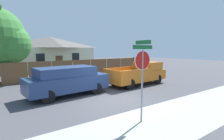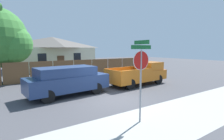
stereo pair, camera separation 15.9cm
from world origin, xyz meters
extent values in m
plane|color=#47474C|center=(0.00, 0.00, 0.00)|extent=(80.00, 80.00, 0.00)
cube|color=#A3A39E|center=(0.00, -3.60, 0.00)|extent=(36.00, 3.20, 0.01)
cube|color=brown|center=(-4.07, 8.08, 0.89)|extent=(1.91, 0.06, 1.78)
cube|color=brown|center=(-2.08, 8.08, 0.89)|extent=(1.91, 0.06, 1.78)
cube|color=brown|center=(-0.09, 8.08, 0.89)|extent=(1.91, 0.06, 1.78)
cube|color=brown|center=(1.90, 8.08, 0.89)|extent=(1.91, 0.06, 1.78)
cube|color=brown|center=(3.88, 8.08, 0.89)|extent=(1.91, 0.06, 1.78)
cube|color=brown|center=(5.87, 8.08, 0.89)|extent=(1.91, 0.06, 1.78)
cube|color=brown|center=(7.86, 8.08, 0.89)|extent=(1.91, 0.06, 1.78)
cube|color=brown|center=(8.86, 8.08, 0.94)|extent=(0.12, 0.12, 1.88)
cube|color=beige|center=(1.58, 17.63, 1.52)|extent=(9.99, 7.21, 3.04)
pyramid|color=#5B5651|center=(1.58, 17.63, 3.80)|extent=(10.78, 7.79, 1.52)
cube|color=black|center=(-0.67, 14.00, 1.76)|extent=(1.00, 0.04, 1.10)
cube|color=black|center=(3.83, 14.00, 1.76)|extent=(1.00, 0.04, 1.10)
cube|color=brown|center=(1.58, 14.00, 1.00)|extent=(0.90, 0.04, 2.00)
sphere|color=#3C8437|center=(-4.16, 9.21, 3.28)|extent=(3.37, 3.37, 3.37)
cube|color=navy|center=(-1.82, 2.29, 0.79)|extent=(5.08, 2.24, 0.89)
cube|color=navy|center=(-1.94, 2.28, 1.51)|extent=(3.58, 1.98, 0.55)
cube|color=black|center=(-0.30, 2.40, 1.51)|extent=(0.18, 1.66, 0.47)
cylinder|color=black|center=(-0.35, 3.23, 0.36)|extent=(0.73, 0.22, 0.73)
cylinder|color=black|center=(-0.23, 1.57, 0.36)|extent=(0.73, 0.22, 0.73)
cylinder|color=black|center=(-3.41, 3.01, 0.36)|extent=(0.73, 0.22, 0.73)
cylinder|color=black|center=(-3.29, 1.34, 0.36)|extent=(0.73, 0.22, 0.73)
cube|color=orange|center=(3.88, 2.29, 0.74)|extent=(5.28, 2.41, 0.76)
cube|color=orange|center=(5.29, 2.39, 1.45)|extent=(1.78, 2.00, 0.65)
cube|color=orange|center=(2.94, 3.19, 1.26)|extent=(3.23, 0.31, 0.27)
cube|color=orange|center=(3.08, 1.26, 1.26)|extent=(3.23, 0.31, 0.27)
cube|color=orange|center=(1.35, 2.10, 1.26)|extent=(0.22, 1.94, 0.27)
cylinder|color=black|center=(5.41, 3.31, 0.38)|extent=(0.76, 0.22, 0.76)
cylinder|color=black|center=(5.54, 1.49, 0.38)|extent=(0.76, 0.22, 0.76)
cylinder|color=black|center=(2.22, 3.08, 0.38)|extent=(0.76, 0.22, 0.76)
cylinder|color=black|center=(2.35, 1.26, 0.38)|extent=(0.76, 0.22, 0.76)
cylinder|color=gray|center=(-0.90, -3.14, 1.42)|extent=(0.07, 0.07, 2.84)
cylinder|color=red|center=(-0.90, -3.14, 2.44)|extent=(0.70, 0.08, 0.70)
cylinder|color=white|center=(-0.90, -3.14, 2.44)|extent=(0.74, 0.07, 0.74)
cube|color=#19602D|center=(-0.90, -3.14, 2.94)|extent=(0.94, 0.09, 0.15)
cube|color=#19602D|center=(-0.90, -3.14, 3.12)|extent=(0.08, 0.85, 0.15)
camera|label=1|loc=(-5.70, -7.91, 2.88)|focal=28.00mm
camera|label=2|loc=(-5.57, -8.00, 2.88)|focal=28.00mm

